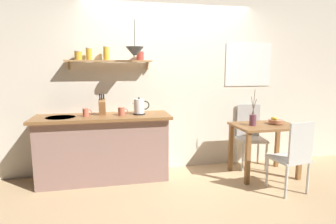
{
  "coord_description": "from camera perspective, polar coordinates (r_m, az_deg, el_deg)",
  "views": [
    {
      "loc": [
        -0.9,
        -3.52,
        1.56
      ],
      "look_at": [
        -0.1,
        0.25,
        0.95
      ],
      "focal_mm": 29.56,
      "sensor_mm": 36.0,
      "label": 1
    }
  ],
  "objects": [
    {
      "name": "twig_vase",
      "position": [
        4.11,
        17.08,
        -1.49
      ],
      "size": [
        0.1,
        0.1,
        0.52
      ],
      "color": "brown",
      "rests_on": "dining_table"
    },
    {
      "name": "dining_chair_near",
      "position": [
        3.78,
        24.43,
        -8.0
      ],
      "size": [
        0.45,
        0.45,
        0.93
      ],
      "color": "silver",
      "rests_on": "ground_plane"
    },
    {
      "name": "wall_shelf",
      "position": [
        4.01,
        -12.3,
        10.84
      ],
      "size": [
        1.19,
        0.2,
        0.32
      ],
      "color": "tan"
    },
    {
      "name": "kitchen_counter",
      "position": [
        3.99,
        -13.07,
        -7.13
      ],
      "size": [
        1.83,
        0.63,
        0.92
      ],
      "color": "gray",
      "rests_on": "ground_plane"
    },
    {
      "name": "coffee_mug_spare",
      "position": [
        3.83,
        -9.54,
        0.14
      ],
      "size": [
        0.13,
        0.09,
        0.11
      ],
      "color": "#C6664C",
      "rests_on": "kitchen_counter"
    },
    {
      "name": "back_wall",
      "position": [
        4.32,
        2.89,
        6.22
      ],
      "size": [
        6.8,
        0.11,
        2.7
      ],
      "color": "silver",
      "rests_on": "ground_plane"
    },
    {
      "name": "pendant_lamp",
      "position": [
        3.78,
        -6.86,
        12.18
      ],
      "size": [
        0.24,
        0.24,
        0.49
      ],
      "color": "black"
    },
    {
      "name": "dining_table",
      "position": [
        4.26,
        19.3,
        -4.36
      ],
      "size": [
        0.89,
        0.64,
        0.75
      ],
      "color": "brown",
      "rests_on": "ground_plane"
    },
    {
      "name": "electric_kettle",
      "position": [
        3.87,
        -5.94,
        1.08
      ],
      "size": [
        0.26,
        0.17,
        0.24
      ],
      "color": "black",
      "rests_on": "kitchen_counter"
    },
    {
      "name": "knife_block",
      "position": [
        3.91,
        -13.42,
        1.09
      ],
      "size": [
        0.09,
        0.18,
        0.3
      ],
      "color": "#9E6B3D",
      "rests_on": "kitchen_counter"
    },
    {
      "name": "fruit_bowl",
      "position": [
        4.33,
        21.29,
        -1.78
      ],
      "size": [
        0.2,
        0.2,
        0.11
      ],
      "color": "#BC704C",
      "rests_on": "dining_table"
    },
    {
      "name": "coffee_mug_by_sink",
      "position": [
        3.85,
        -16.57,
        -0.08
      ],
      "size": [
        0.12,
        0.08,
        0.11
      ],
      "color": "#C6664C",
      "rests_on": "kitchen_counter"
    },
    {
      "name": "ground_plane",
      "position": [
        3.95,
        2.24,
        -14.26
      ],
      "size": [
        14.0,
        14.0,
        0.0
      ],
      "primitive_type": "plane",
      "color": "tan"
    },
    {
      "name": "dining_chair_far",
      "position": [
        4.62,
        16.53,
        -4.14
      ],
      "size": [
        0.49,
        0.48,
        0.99
      ],
      "color": "silver",
      "rests_on": "ground_plane"
    }
  ]
}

